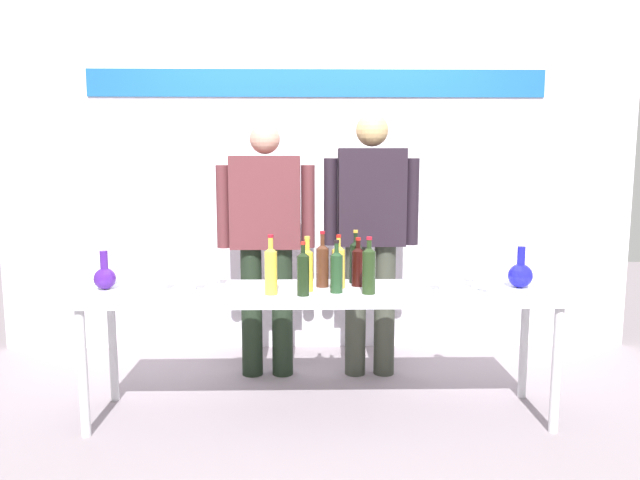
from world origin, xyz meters
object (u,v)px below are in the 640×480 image
at_px(wine_glass_left_2, 164,273).
at_px(wine_glass_right_3, 473,265).
at_px(wine_bottle_8, 322,264).
at_px(wine_bottle_2, 358,265).
at_px(wine_bottle_0, 307,268).
at_px(wine_bottle_6, 271,269).
at_px(wine_glass_right_1, 440,273).
at_px(decanter_blue_right, 520,274).
at_px(wine_glass_left_0, 218,266).
at_px(wine_bottle_7, 369,269).
at_px(wine_glass_right_0, 473,272).
at_px(wine_glass_right_2, 489,278).
at_px(wine_bottle_4, 303,272).
at_px(display_table, 321,300).
at_px(wine_glass_left_1, 195,270).
at_px(wine_bottle_5, 355,260).
at_px(presenter_left, 266,232).
at_px(presenter_right, 371,227).
at_px(decanter_blue_left, 105,277).
at_px(wine_bottle_3, 337,270).
at_px(wine_bottle_1, 338,265).

bearing_deg(wine_glass_left_2, wine_glass_right_3, 5.60).
bearing_deg(wine_bottle_8, wine_bottle_2, 5.23).
bearing_deg(wine_bottle_0, wine_bottle_2, 24.25).
height_order(wine_bottle_6, wine_glass_right_1, wine_bottle_6).
height_order(decanter_blue_right, wine_glass_left_2, decanter_blue_right).
bearing_deg(wine_glass_left_0, wine_bottle_7, -15.14).
relative_size(wine_glass_right_0, wine_glass_right_2, 1.01).
xyz_separation_m(wine_bottle_0, wine_bottle_4, (-0.02, -0.10, -0.00)).
xyz_separation_m(display_table, wine_glass_left_1, (-0.69, -0.02, 0.18)).
relative_size(wine_bottle_5, wine_glass_left_1, 1.92).
bearing_deg(presenter_left, wine_bottle_0, -68.31).
bearing_deg(wine_bottle_5, wine_bottle_6, -148.20).
height_order(wine_bottle_6, wine_glass_left_2, wine_bottle_6).
relative_size(presenter_right, wine_glass_right_1, 12.28).
xyz_separation_m(decanter_blue_right, wine_bottle_4, (-1.22, -0.17, 0.05)).
bearing_deg(presenter_right, wine_bottle_6, -128.86).
xyz_separation_m(presenter_right, wine_glass_right_2, (0.55, -0.79, -0.18)).
distance_m(wine_bottle_0, wine_glass_left_2, 0.79).
distance_m(wine_bottle_2, wine_bottle_8, 0.20).
height_order(display_table, wine_bottle_7, wine_bottle_7).
relative_size(display_table, wine_glass_right_2, 19.35).
bearing_deg(wine_bottle_8, decanter_blue_right, -2.19).
relative_size(wine_bottle_0, wine_glass_right_1, 2.14).
bearing_deg(wine_glass_left_0, wine_glass_right_3, 1.74).
relative_size(wine_glass_right_2, wine_glass_right_3, 0.89).
distance_m(decanter_blue_right, wine_glass_left_2, 1.99).
relative_size(display_table, wine_bottle_0, 8.57).
xyz_separation_m(decanter_blue_left, wine_glass_left_0, (0.62, 0.09, 0.04)).
distance_m(wine_bottle_6, wine_glass_left_1, 0.43).
xyz_separation_m(decanter_blue_left, wine_glass_left_2, (0.34, -0.04, 0.03)).
relative_size(wine_bottle_3, wine_glass_right_0, 2.11).
height_order(display_table, wine_bottle_4, wine_bottle_4).
height_order(wine_bottle_7, wine_glass_left_0, wine_bottle_7).
distance_m(decanter_blue_left, wine_bottle_5, 1.42).
xyz_separation_m(wine_bottle_8, wine_glass_right_3, (0.89, 0.09, -0.03)).
xyz_separation_m(display_table, wine_glass_right_2, (0.90, -0.14, 0.15)).
bearing_deg(wine_glass_left_1, decanter_blue_left, 173.33).
distance_m(wine_bottle_1, wine_bottle_6, 0.40).
height_order(decanter_blue_left, wine_glass_left_1, decanter_blue_left).
bearing_deg(presenter_left, wine_glass_left_0, -114.03).
bearing_deg(wine_bottle_7, wine_bottle_1, 136.07).
relative_size(wine_bottle_2, wine_bottle_4, 0.97).
height_order(wine_bottle_3, wine_glass_left_0, wine_bottle_3).
relative_size(wine_glass_left_0, wine_glass_left_1, 1.00).
xyz_separation_m(wine_bottle_1, wine_glass_left_0, (-0.69, 0.08, -0.02)).
relative_size(wine_bottle_6, wine_glass_right_2, 2.40).
bearing_deg(wine_bottle_2, decanter_blue_right, -3.84).
bearing_deg(wine_bottle_5, wine_glass_left_0, -175.56).
relative_size(display_table, decanter_blue_left, 11.96).
bearing_deg(wine_glass_right_0, wine_bottle_5, 162.87).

